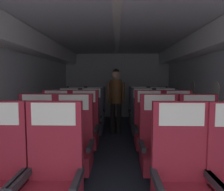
{
  "coord_description": "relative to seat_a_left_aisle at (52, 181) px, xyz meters",
  "views": [
    {
      "loc": [
        0.01,
        -0.3,
        1.36
      ],
      "look_at": [
        -0.11,
        4.06,
        0.99
      ],
      "focal_mm": 31.97,
      "sensor_mm": 36.0,
      "label": 1
    }
  ],
  "objects": [
    {
      "name": "ground",
      "position": [
        0.55,
        2.04,
        -0.49
      ],
      "size": [
        3.89,
        7.13,
        0.02
      ],
      "primitive_type": "cube",
      "color": "#2D3342"
    },
    {
      "name": "fuselage_shell",
      "position": [
        0.55,
        2.31,
        1.18
      ],
      "size": [
        3.77,
        6.78,
        2.28
      ],
      "color": "silver",
      "rests_on": "ground"
    },
    {
      "name": "seat_a_left_aisle",
      "position": [
        0.0,
        0.0,
        0.0
      ],
      "size": [
        0.52,
        0.46,
        1.16
      ],
      "color": "#38383D",
      "rests_on": "ground"
    },
    {
      "name": "seat_a_right_window",
      "position": [
        1.12,
        0.01,
        0.0
      ],
      "size": [
        0.52,
        0.46,
        1.16
      ],
      "color": "#38383D",
      "rests_on": "ground"
    },
    {
      "name": "seat_b_left_window",
      "position": [
        -0.5,
        0.87,
        0.0
      ],
      "size": [
        0.52,
        0.46,
        1.16
      ],
      "color": "#38383D",
      "rests_on": "ground"
    },
    {
      "name": "seat_b_left_aisle",
      "position": [
        -0.01,
        0.86,
        0.0
      ],
      "size": [
        0.52,
        0.46,
        1.16
      ],
      "color": "#38383D",
      "rests_on": "ground"
    },
    {
      "name": "seat_b_right_aisle",
      "position": [
        1.61,
        0.85,
        0.0
      ],
      "size": [
        0.52,
        0.46,
        1.16
      ],
      "color": "#38383D",
      "rests_on": "ground"
    },
    {
      "name": "seat_b_right_window",
      "position": [
        1.1,
        0.87,
        0.0
      ],
      "size": [
        0.52,
        0.46,
        1.16
      ],
      "color": "#38383D",
      "rests_on": "ground"
    },
    {
      "name": "seat_c_left_window",
      "position": [
        -0.5,
        1.7,
        0.0
      ],
      "size": [
        0.52,
        0.46,
        1.16
      ],
      "color": "#38383D",
      "rests_on": "ground"
    },
    {
      "name": "seat_c_left_aisle",
      "position": [
        -0.02,
        1.71,
        0.0
      ],
      "size": [
        0.52,
        0.46,
        1.16
      ],
      "color": "#38383D",
      "rests_on": "ground"
    },
    {
      "name": "seat_c_right_aisle",
      "position": [
        1.6,
        1.71,
        0.0
      ],
      "size": [
        0.52,
        0.46,
        1.16
      ],
      "color": "#38383D",
      "rests_on": "ground"
    },
    {
      "name": "seat_c_right_window",
      "position": [
        1.11,
        1.72,
        0.0
      ],
      "size": [
        0.52,
        0.46,
        1.16
      ],
      "color": "#38383D",
      "rests_on": "ground"
    },
    {
      "name": "seat_d_left_window",
      "position": [
        -0.49,
        2.56,
        0.0
      ],
      "size": [
        0.52,
        0.46,
        1.16
      ],
      "color": "#38383D",
      "rests_on": "ground"
    },
    {
      "name": "seat_d_left_aisle",
      "position": [
        -0.0,
        2.56,
        0.0
      ],
      "size": [
        0.52,
        0.46,
        1.16
      ],
      "color": "#38383D",
      "rests_on": "ground"
    },
    {
      "name": "seat_d_right_aisle",
      "position": [
        1.59,
        2.57,
        0.0
      ],
      "size": [
        0.52,
        0.46,
        1.16
      ],
      "color": "#38383D",
      "rests_on": "ground"
    },
    {
      "name": "seat_d_right_window",
      "position": [
        1.1,
        2.55,
        0.0
      ],
      "size": [
        0.52,
        0.46,
        1.16
      ],
      "color": "#38383D",
      "rests_on": "ground"
    },
    {
      "name": "seat_e_left_window",
      "position": [
        -0.51,
        3.43,
        0.0
      ],
      "size": [
        0.52,
        0.46,
        1.16
      ],
      "color": "#38383D",
      "rests_on": "ground"
    },
    {
      "name": "seat_e_left_aisle",
      "position": [
        -0.02,
        3.4,
        0.0
      ],
      "size": [
        0.52,
        0.46,
        1.16
      ],
      "color": "#38383D",
      "rests_on": "ground"
    },
    {
      "name": "seat_e_right_aisle",
      "position": [
        1.6,
        3.42,
        0.0
      ],
      "size": [
        0.52,
        0.46,
        1.16
      ],
      "color": "#38383D",
      "rests_on": "ground"
    },
    {
      "name": "seat_e_right_window",
      "position": [
        1.11,
        3.4,
        0.0
      ],
      "size": [
        0.52,
        0.46,
        1.16
      ],
      "color": "#38383D",
      "rests_on": "ground"
    },
    {
      "name": "flight_attendant",
      "position": [
        0.53,
        3.23,
        0.5
      ],
      "size": [
        0.43,
        0.28,
        1.6
      ],
      "rotation": [
        0.0,
        0.0,
        3.5
      ],
      "color": "black",
      "rests_on": "ground"
    }
  ]
}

